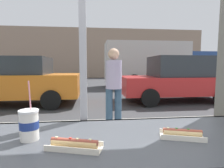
# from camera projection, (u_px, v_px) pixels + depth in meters

# --- Properties ---
(ground_plane) EXTENTS (60.00, 60.00, 0.00)m
(ground_plane) POSITION_uv_depth(u_px,v_px,m) (91.00, 93.00, 9.29)
(ground_plane) COLOR #38383A
(sidewalk_strip) EXTENTS (16.00, 2.80, 0.12)m
(sidewalk_strip) POSITION_uv_depth(u_px,v_px,m) (89.00, 148.00, 2.95)
(sidewalk_strip) COLOR gray
(sidewalk_strip) RESTS_ON ground
(window_wall) EXTENTS (3.05, 0.20, 2.90)m
(window_wall) POSITION_uv_depth(u_px,v_px,m) (82.00, 7.00, 1.28)
(window_wall) COLOR #56544F
(window_wall) RESTS_ON ground
(building_facade_far) EXTENTS (28.00, 1.20, 5.97)m
(building_facade_far) POSITION_uv_depth(u_px,v_px,m) (91.00, 53.00, 22.21)
(building_facade_far) COLOR gray
(building_facade_far) RESTS_ON ground
(soda_cup_right) EXTENTS (0.10, 0.10, 0.32)m
(soda_cup_right) POSITION_uv_depth(u_px,v_px,m) (29.00, 124.00, 0.96)
(soda_cup_right) COLOR silver
(soda_cup_right) RESTS_ON window_counter
(hotdog_tray_near) EXTENTS (0.25, 0.16, 0.05)m
(hotdog_tray_near) POSITION_uv_depth(u_px,v_px,m) (182.00, 134.00, 1.00)
(hotdog_tray_near) COLOR silver
(hotdog_tray_near) RESTS_ON window_counter
(hotdog_tray_far) EXTENTS (0.28, 0.17, 0.05)m
(hotdog_tray_far) POSITION_uv_depth(u_px,v_px,m) (74.00, 144.00, 0.86)
(hotdog_tray_far) COLOR beige
(hotdog_tray_far) RESTS_ON window_counter
(parked_car_orange) EXTENTS (4.45, 2.06, 1.73)m
(parked_car_orange) POSITION_uv_depth(u_px,v_px,m) (17.00, 81.00, 6.49)
(parked_car_orange) COLOR orange
(parked_car_orange) RESTS_ON ground
(parked_car_red) EXTENTS (4.34, 2.01, 1.78)m
(parked_car_red) POSITION_uv_depth(u_px,v_px,m) (177.00, 79.00, 7.16)
(parked_car_red) COLOR red
(parked_car_red) RESTS_ON ground
(box_truck) EXTENTS (7.14, 2.44, 2.96)m
(box_truck) POSITION_uv_depth(u_px,v_px,m) (156.00, 63.00, 12.22)
(box_truck) COLOR beige
(box_truck) RESTS_ON ground
(pedestrian) EXTENTS (0.32, 0.32, 1.63)m
(pedestrian) POSITION_uv_depth(u_px,v_px,m) (114.00, 84.00, 3.58)
(pedestrian) COLOR #2D455D
(pedestrian) RESTS_ON sidewalk_strip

